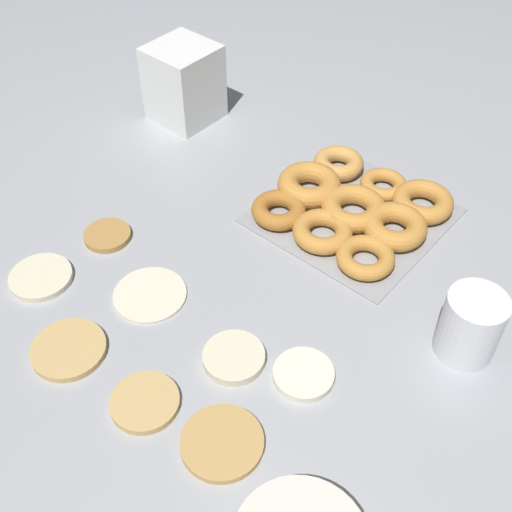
# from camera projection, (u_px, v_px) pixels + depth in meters

# --- Properties ---
(ground_plane) EXTENTS (3.00, 3.00, 0.00)m
(ground_plane) POSITION_uv_depth(u_px,v_px,m) (199.00, 294.00, 1.02)
(ground_plane) COLOR #9EA0A5
(pancake_0) EXTENTS (0.10, 0.10, 0.01)m
(pancake_0) POSITION_uv_depth(u_px,v_px,m) (145.00, 402.00, 0.87)
(pancake_0) COLOR tan
(pancake_0) RESTS_ON ground_plane
(pancake_1) EXTENTS (0.11, 0.11, 0.01)m
(pancake_1) POSITION_uv_depth(u_px,v_px,m) (222.00, 443.00, 0.83)
(pancake_1) COLOR tan
(pancake_1) RESTS_ON ground_plane
(pancake_2) EXTENTS (0.10, 0.10, 0.01)m
(pancake_2) POSITION_uv_depth(u_px,v_px,m) (41.00, 277.00, 1.03)
(pancake_2) COLOR beige
(pancake_2) RESTS_ON ground_plane
(pancake_3) EXTENTS (0.08, 0.08, 0.01)m
(pancake_3) POSITION_uv_depth(u_px,v_px,m) (107.00, 235.00, 1.10)
(pancake_3) COLOR #B27F42
(pancake_3) RESTS_ON ground_plane
(pancake_4) EXTENTS (0.12, 0.12, 0.01)m
(pancake_4) POSITION_uv_depth(u_px,v_px,m) (150.00, 294.00, 1.01)
(pancake_4) COLOR beige
(pancake_4) RESTS_ON ground_plane
(pancake_5) EXTENTS (0.11, 0.11, 0.01)m
(pancake_5) POSITION_uv_depth(u_px,v_px,m) (69.00, 349.00, 0.93)
(pancake_5) COLOR tan
(pancake_5) RESTS_ON ground_plane
(pancake_6) EXTENTS (0.09, 0.09, 0.01)m
(pancake_6) POSITION_uv_depth(u_px,v_px,m) (234.00, 358.00, 0.92)
(pancake_6) COLOR beige
(pancake_6) RESTS_ON ground_plane
(pancake_7) EXTENTS (0.09, 0.09, 0.01)m
(pancake_7) POSITION_uv_depth(u_px,v_px,m) (304.00, 374.00, 0.90)
(pancake_7) COLOR silver
(pancake_7) RESTS_ON ground_plane
(donut_tray) EXTENTS (0.30, 0.29, 0.04)m
(donut_tray) POSITION_uv_depth(u_px,v_px,m) (352.00, 207.00, 1.13)
(donut_tray) COLOR #93969B
(donut_tray) RESTS_ON ground_plane
(container_stack) EXTENTS (0.12, 0.12, 0.16)m
(container_stack) POSITION_uv_depth(u_px,v_px,m) (184.00, 83.00, 1.32)
(container_stack) COLOR white
(container_stack) RESTS_ON ground_plane
(paper_cup) EXTENTS (0.09, 0.09, 0.11)m
(paper_cup) POSITION_uv_depth(u_px,v_px,m) (470.00, 326.00, 0.90)
(paper_cup) COLOR white
(paper_cup) RESTS_ON ground_plane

